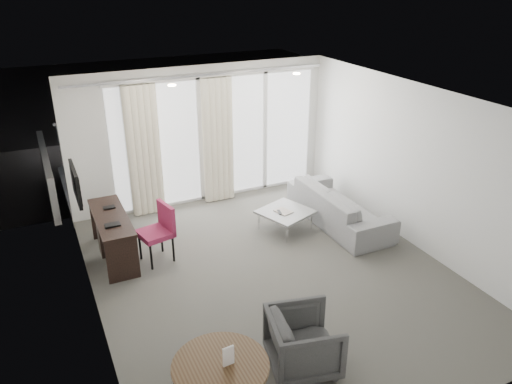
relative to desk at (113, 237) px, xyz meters
name	(u,v)px	position (x,y,z in m)	size (l,w,h in m)	color
floor	(273,274)	(2.03, -1.50, -0.36)	(5.00, 6.00, 0.00)	#4C4A43
ceiling	(276,102)	(2.03, -1.50, 2.24)	(5.00, 6.00, 0.00)	white
wall_left	(87,232)	(-0.47, -1.50, 0.94)	(0.00, 6.00, 2.60)	silver
wall_right	(416,167)	(4.53, -1.50, 0.94)	(0.00, 6.00, 2.60)	silver
wall_front	(428,322)	(2.03, -4.50, 0.94)	(5.00, 0.00, 2.60)	silver
window_panel	(217,138)	(2.33, 1.49, 0.84)	(4.00, 0.02, 2.38)	white
window_frame	(218,138)	(2.33, 1.47, 0.84)	(4.10, 0.06, 2.44)	white
curtain_left	(144,152)	(0.88, 1.32, 0.84)	(0.60, 0.20, 2.38)	beige
curtain_right	(218,141)	(2.28, 1.32, 0.84)	(0.60, 0.20, 2.38)	beige
curtain_track	(203,75)	(2.03, 1.32, 2.09)	(4.80, 0.04, 0.04)	#B2B2B7
downlight_a	(172,85)	(1.13, 0.10, 2.23)	(0.12, 0.12, 0.02)	#FFE0B2
downlight_b	(297,74)	(3.23, 0.10, 2.23)	(0.12, 0.12, 0.02)	#FFE0B2
desk	(113,237)	(0.00, 0.00, 0.00)	(0.48, 1.53, 0.72)	black
tv	(75,184)	(-0.43, -0.05, 0.99)	(0.05, 0.80, 0.50)	black
desk_chair	(155,234)	(0.57, -0.37, 0.10)	(0.50, 0.47, 0.91)	#932245
menu_card	(229,367)	(0.44, -3.68, 0.36)	(0.11, 0.02, 0.21)	white
tub_armchair	(304,342)	(1.49, -3.32, -0.01)	(0.75, 0.77, 0.70)	#3B3B3B
coffee_table	(285,220)	(2.85, -0.33, -0.18)	(0.79, 0.79, 0.35)	gray
remote	(279,212)	(2.73, -0.34, 0.00)	(0.05, 0.15, 0.02)	black
magazine	(283,211)	(2.81, -0.34, 0.00)	(0.24, 0.31, 0.02)	gray
sofa	(339,206)	(3.84, -0.50, -0.03)	(2.25, 0.88, 0.66)	gray
terrace_slab	(195,173)	(2.33, 3.00, -0.42)	(5.60, 3.00, 0.12)	#4D4D50
rattan_chair_a	(248,155)	(3.33, 2.29, 0.08)	(0.60, 0.60, 0.87)	#453622
rattan_chair_b	(272,136)	(4.42, 3.30, 0.09)	(0.61, 0.61, 0.89)	#453622
rattan_table	(258,153)	(3.79, 2.76, -0.09)	(0.55, 0.55, 0.55)	#453622
balustrade	(175,131)	(2.33, 4.45, 0.14)	(5.50, 0.06, 1.05)	#B2B2B7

